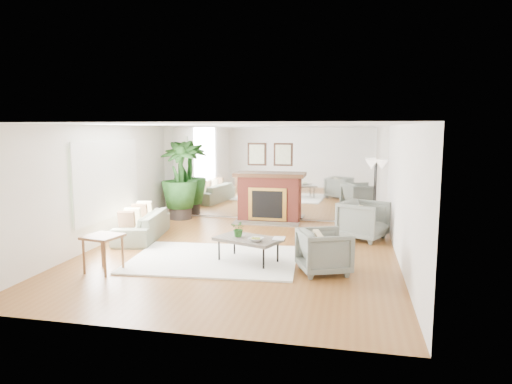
% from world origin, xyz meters
% --- Properties ---
extents(ground, '(7.00, 7.00, 0.00)m').
position_xyz_m(ground, '(0.00, 0.00, 0.00)').
color(ground, brown).
rests_on(ground, ground).
extents(wall_left, '(0.02, 7.00, 2.50)m').
position_xyz_m(wall_left, '(-2.99, 0.00, 1.25)').
color(wall_left, white).
rests_on(wall_left, ground).
extents(wall_right, '(0.02, 7.00, 2.50)m').
position_xyz_m(wall_right, '(2.99, 0.00, 1.25)').
color(wall_right, white).
rests_on(wall_right, ground).
extents(wall_back, '(6.00, 0.02, 2.50)m').
position_xyz_m(wall_back, '(0.00, 3.49, 1.25)').
color(wall_back, white).
rests_on(wall_back, ground).
extents(mirror_panel, '(5.40, 0.04, 2.40)m').
position_xyz_m(mirror_panel, '(0.00, 3.47, 1.25)').
color(mirror_panel, silver).
rests_on(mirror_panel, wall_back).
extents(window_panel, '(0.04, 2.40, 1.50)m').
position_xyz_m(window_panel, '(-2.96, 0.40, 1.35)').
color(window_panel, '#B2E09E').
rests_on(window_panel, wall_left).
extents(fireplace, '(1.85, 0.83, 2.05)m').
position_xyz_m(fireplace, '(0.00, 3.26, 0.66)').
color(fireplace, maroon).
rests_on(fireplace, ground).
extents(area_rug, '(3.19, 2.40, 0.03)m').
position_xyz_m(area_rug, '(-0.35, -0.48, 0.02)').
color(area_rug, white).
rests_on(area_rug, ground).
extents(coffee_table, '(1.32, 1.05, 0.46)m').
position_xyz_m(coffee_table, '(0.31, -0.50, 0.42)').
color(coffee_table, '#655B50').
rests_on(coffee_table, ground).
extents(sofa, '(1.08, 2.07, 0.58)m').
position_xyz_m(sofa, '(-2.41, 0.82, 0.29)').
color(sofa, slate).
rests_on(sofa, ground).
extents(armchair_back, '(1.23, 1.21, 0.85)m').
position_xyz_m(armchair_back, '(2.39, 1.76, 0.42)').
color(armchair_back, slate).
rests_on(armchair_back, ground).
extents(armchair_front, '(1.05, 1.04, 0.74)m').
position_xyz_m(armchair_front, '(1.70, -0.80, 0.37)').
color(armchair_front, slate).
rests_on(armchair_front, ground).
extents(side_table, '(0.65, 0.65, 0.63)m').
position_xyz_m(side_table, '(-1.98, -1.52, 0.53)').
color(side_table, brown).
rests_on(side_table, ground).
extents(potted_ficus, '(1.01, 1.01, 2.10)m').
position_xyz_m(potted_ficus, '(-2.39, 3.10, 1.12)').
color(potted_ficus, black).
rests_on(potted_ficus, ground).
extents(floor_lamp, '(0.54, 0.30, 1.67)m').
position_xyz_m(floor_lamp, '(2.70, 3.09, 1.42)').
color(floor_lamp, black).
rests_on(floor_lamp, ground).
extents(tabletop_plant, '(0.32, 0.30, 0.30)m').
position_xyz_m(tabletop_plant, '(0.13, -0.45, 0.61)').
color(tabletop_plant, '#296625').
rests_on(tabletop_plant, coffee_table).
extents(fruit_bowl, '(0.32, 0.32, 0.06)m').
position_xyz_m(fruit_bowl, '(0.50, -0.72, 0.49)').
color(fruit_bowl, brown).
rests_on(fruit_bowl, coffee_table).
extents(book, '(0.22, 0.30, 0.02)m').
position_xyz_m(book, '(0.77, -0.50, 0.47)').
color(book, brown).
rests_on(book, coffee_table).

